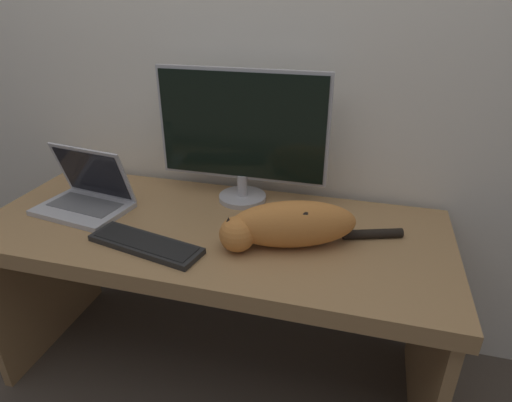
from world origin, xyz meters
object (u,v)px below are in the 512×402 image
(cat, at_px, (288,224))
(external_keyboard, at_px, (146,244))
(monitor, at_px, (242,133))
(laptop, at_px, (86,197))

(cat, bearing_deg, external_keyboard, 177.37)
(monitor, xyz_separation_m, cat, (0.24, -0.30, -0.20))
(monitor, relative_size, laptop, 1.80)
(monitor, bearing_deg, laptop, -157.42)
(monitor, xyz_separation_m, laptop, (-0.56, -0.23, -0.23))
(laptop, height_order, external_keyboard, laptop)
(monitor, height_order, laptop, monitor)
(laptop, bearing_deg, monitor, 31.24)
(monitor, distance_m, cat, 0.43)
(monitor, relative_size, cat, 1.13)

